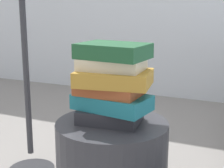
% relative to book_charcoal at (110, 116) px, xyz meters
% --- Properties ---
extents(book_charcoal, '(0.25, 0.19, 0.05)m').
position_rel_book_charcoal_xyz_m(book_charcoal, '(0.00, 0.00, 0.00)').
color(book_charcoal, '#28282D').
rests_on(book_charcoal, side_table).
extents(book_teal, '(0.30, 0.20, 0.06)m').
position_rel_book_charcoal_xyz_m(book_teal, '(0.01, 0.00, 0.05)').
color(book_teal, '#1E727F').
rests_on(book_teal, book_charcoal).
extents(book_rust, '(0.24, 0.16, 0.04)m').
position_rel_book_charcoal_xyz_m(book_rust, '(-0.00, 0.00, 0.10)').
color(book_rust, '#994723').
rests_on(book_rust, book_teal).
extents(book_ochre, '(0.30, 0.23, 0.06)m').
position_rel_book_charcoal_xyz_m(book_ochre, '(0.02, 0.00, 0.15)').
color(book_ochre, '#B7842D').
rests_on(book_ochre, book_rust).
extents(book_cream, '(0.24, 0.17, 0.04)m').
position_rel_book_charcoal_xyz_m(book_cream, '(0.00, 0.02, 0.20)').
color(book_cream, beige).
rests_on(book_cream, book_ochre).
extents(book_forest, '(0.27, 0.20, 0.06)m').
position_rel_book_charcoal_xyz_m(book_forest, '(0.00, 0.02, 0.25)').
color(book_forest, '#1E512D').
rests_on(book_forest, book_cream).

